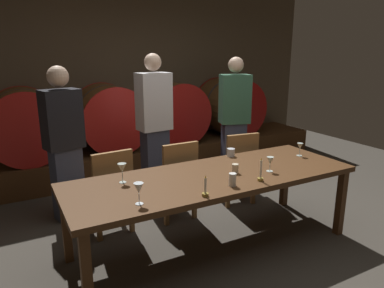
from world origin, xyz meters
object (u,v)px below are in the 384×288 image
Objects in this scene: wine_barrel_center_left at (109,118)px; candle_right at (261,174)px; wine_barrel_far_left at (25,125)px; wine_barrel_center_right at (172,112)px; candle_left at (205,191)px; chair_center at (176,176)px; cup_left at (233,180)px; cup_right at (231,152)px; chair_right at (238,164)px; wine_glass_center_right at (270,161)px; wine_glass_far_right at (300,147)px; guest_left at (64,143)px; dining_table at (214,181)px; guest_right at (234,122)px; wine_barrel_far_right at (229,107)px; wine_glass_far_left at (139,189)px; wine_glass_center_left at (122,169)px; chair_left at (110,187)px; guest_center at (155,128)px; cup_center at (235,169)px.

wine_barrel_center_left reaches higher than candle_right.
wine_barrel_far_left is at bearing 180.00° from wine_barrel_center_left.
wine_barrel_center_right reaches higher than candle_left.
cup_left is at bearing 91.21° from chair_center.
candle_right reaches higher than cup_left.
wine_barrel_center_left is 11.48× the size of cup_right.
wine_barrel_far_left is 2.79m from chair_right.
wine_glass_center_right is at bearing 14.77° from cup_left.
guest_left is at bearing 151.24° from wine_glass_far_right.
guest_right reaches higher than dining_table.
cup_left is (-1.84, -2.76, -0.08)m from wine_barrel_far_right.
candle_right is (-0.48, -2.77, -0.08)m from wine_barrel_center_right.
wine_barrel_far_left reaches higher than wine_glass_far_left.
chair_center is 5.21× the size of wine_glass_center_left.
cup_left is (0.75, -1.02, 0.29)m from chair_left.
candle_left is at bearing 52.64° from chair_right.
wine_barrel_center_right is 1.96m from chair_center.
wine_barrel_center_right is at bearing 180.00° from wine_barrel_far_right.
guest_center is at bearing 109.97° from wine_glass_center_right.
cup_center is at bearing -123.18° from wine_barrel_far_right.
guest_left is at bearing -29.51° from chair_center.
dining_table is 31.01× the size of cup_center.
chair_left is at bearing -70.53° from wine_barrel_far_left.
wine_barrel_far_right is 11.14× the size of cup_center.
guest_right reaches higher than wine_glass_far_left.
wine_glass_center_right reaches higher than cup_right.
chair_left is 1.26m from cup_center.
chair_left is at bearing 144.73° from wine_glass_center_right.
wine_barrel_far_right is at bearing 73.08° from wine_glass_far_right.
guest_right reaches higher than cup_right.
chair_right is 4.23× the size of candle_right.
wine_barrel_center_right is 2.72m from wine_glass_center_left.
chair_center is 1.29m from guest_right.
wine_glass_far_right is at bearing 17.66° from candle_left.
cup_right is (0.50, -0.29, 0.27)m from chair_center.
dining_table is 15.37× the size of candle_left.
cup_center is at bearing 50.92° from cup_left.
chair_right reaches higher than cup_right.
chair_right is at bearing -178.93° from chair_center.
chair_left reaches higher than cup_center.
wine_glass_center_right is at bearing -20.37° from cup_center.
candle_left is at bearing 74.81° from guest_center.
chair_center is 1.10m from candle_right.
chair_right is 0.50× the size of guest_center.
wine_barrel_far_right is 1.45m from guest_right.
cup_left reaches higher than cup_right.
dining_table is at bearing -138.91° from cup_right.
chair_left is 0.53× the size of guest_left.
candle_left is (0.44, -1.11, 0.28)m from chair_left.
guest_left is (-0.82, -1.19, -0.00)m from wine_barrel_center_left.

